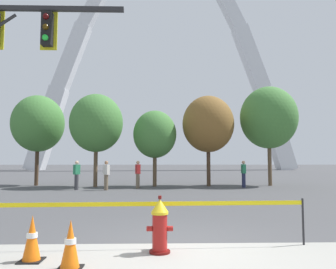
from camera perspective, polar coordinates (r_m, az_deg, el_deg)
The scene contains 15 objects.
ground_plane at distance 6.56m, azimuth 2.36°, elevation -18.67°, with size 240.00×240.00×0.00m, color #474749.
fire_hydrant at distance 5.98m, azimuth -1.43°, elevation -15.49°, with size 0.46×0.48×0.99m.
caution_tape_barrier at distance 6.29m, azimuth -4.16°, elevation -13.47°, with size 6.10×0.30×0.88m.
traffic_cone_by_hydrant at distance 5.94m, azimuth -22.42°, elevation -16.30°, with size 0.36×0.36×0.73m.
traffic_cone_mid_sidewalk at distance 5.35m, azimuth -16.50°, elevation -17.80°, with size 0.36×0.36×0.73m.
monument_arch at distance 59.05m, azimuth -1.07°, elevation 12.30°, with size 45.90×2.82×42.81m.
tree_far_left at distance 23.09m, azimuth -21.51°, elevation 1.76°, with size 3.34×3.34×5.84m.
tree_left_mid at distance 20.83m, azimuth -12.27°, elevation 1.92°, with size 3.26×3.26×5.70m.
tree_center_left at distance 20.73m, azimuth -2.28°, elevation 0.01°, with size 2.71×2.71×4.74m.
tree_center_right at distance 21.15m, azimuth 6.94°, elevation 1.79°, with size 3.27×3.27×5.72m.
tree_right_mid at distance 22.37m, azimuth 16.97°, elevation 2.80°, with size 3.65×3.65×6.39m.
pedestrian_walking_left at distance 18.35m, azimuth -10.62°, elevation -6.89°, with size 0.39×0.37×1.59m.
pedestrian_standing_center at distance 20.31m, azimuth 12.91°, elevation -6.62°, with size 0.23×0.36×1.59m.
pedestrian_walking_right at distance 19.25m, azimuth -5.23°, elevation -6.83°, with size 0.32×0.39×1.59m.
pedestrian_near_trees at distance 18.99m, azimuth -15.49°, elevation -6.72°, with size 0.36×0.39×1.59m.
Camera 1 is at (-0.42, -6.35, 1.61)m, focal length 35.33 mm.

